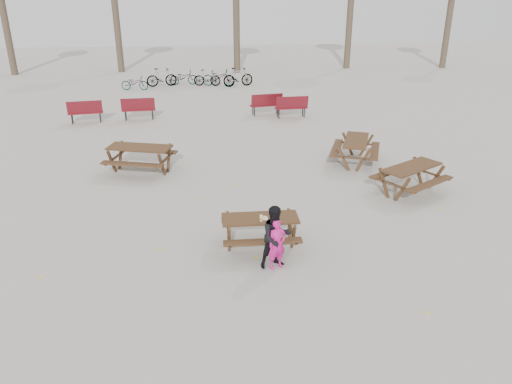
{
  "coord_description": "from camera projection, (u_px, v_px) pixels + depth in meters",
  "views": [
    {
      "loc": [
        -1.13,
        -10.48,
        5.93
      ],
      "look_at": [
        0.0,
        1.0,
        1.0
      ],
      "focal_mm": 35.0,
      "sensor_mm": 36.0,
      "label": 1
    }
  ],
  "objects": [
    {
      "name": "fallen_leaves",
      "position": [
        268.0,
        203.0,
        14.36
      ],
      "size": [
        11.0,
        11.0,
        0.01
      ],
      "primitive_type": null,
      "color": "gold",
      "rests_on": "ground"
    },
    {
      "name": "ground",
      "position": [
        260.0,
        246.0,
        12.02
      ],
      "size": [
        80.0,
        80.0,
        0.0
      ],
      "primitive_type": "plane",
      "color": "gray",
      "rests_on": "ground"
    },
    {
      "name": "bread_roll",
      "position": [
        264.0,
        217.0,
        11.61
      ],
      "size": [
        0.14,
        0.06,
        0.05
      ],
      "primitive_type": "ellipsoid",
      "color": "tan",
      "rests_on": "food_tray"
    },
    {
      "name": "park_bench_row",
      "position": [
        197.0,
        107.0,
        22.87
      ],
      "size": [
        10.88,
        1.37,
        1.03
      ],
      "color": "maroon",
      "rests_on": "ground"
    },
    {
      "name": "food_tray",
      "position": [
        264.0,
        218.0,
        11.63
      ],
      "size": [
        0.18,
        0.11,
        0.03
      ],
      "primitive_type": "cube",
      "color": "white",
      "rests_on": "main_picnic_table"
    },
    {
      "name": "soda_bottle",
      "position": [
        261.0,
        218.0,
        11.51
      ],
      "size": [
        0.07,
        0.07,
        0.17
      ],
      "color": "silver",
      "rests_on": "main_picnic_table"
    },
    {
      "name": "main_picnic_table",
      "position": [
        260.0,
        225.0,
        11.79
      ],
      "size": [
        1.8,
        1.45,
        0.78
      ],
      "color": "#351F13",
      "rests_on": "ground"
    },
    {
      "name": "picnic_table_far",
      "position": [
        355.0,
        151.0,
        17.33
      ],
      "size": [
        2.17,
        2.4,
        0.85
      ],
      "primitive_type": null,
      "rotation": [
        0.0,
        0.0,
        1.22
      ],
      "color": "#351F13",
      "rests_on": "ground"
    },
    {
      "name": "child",
      "position": [
        277.0,
        244.0,
        10.91
      ],
      "size": [
        0.51,
        0.44,
        1.2
      ],
      "primitive_type": "imported",
      "rotation": [
        0.0,
        0.0,
        0.41
      ],
      "color": "#C9197B",
      "rests_on": "ground"
    },
    {
      "name": "picnic_table_east",
      "position": [
        410.0,
        179.0,
        14.9
      ],
      "size": [
        2.5,
        2.37,
        0.84
      ],
      "primitive_type": null,
      "rotation": [
        0.0,
        0.0,
        0.55
      ],
      "color": "#351F13",
      "rests_on": "ground"
    },
    {
      "name": "bicycle_row",
      "position": [
        195.0,
        78.0,
        29.81
      ],
      "size": [
        7.81,
        2.08,
        1.12
      ],
      "color": "black",
      "rests_on": "ground"
    },
    {
      "name": "adult",
      "position": [
        276.0,
        237.0,
        10.92
      ],
      "size": [
        0.84,
        0.74,
        1.46
      ],
      "primitive_type": "imported",
      "rotation": [
        0.0,
        0.0,
        0.3
      ],
      "color": "black",
      "rests_on": "ground"
    },
    {
      "name": "picnic_table_north",
      "position": [
        141.0,
        159.0,
        16.5
      ],
      "size": [
        2.42,
        2.14,
        0.89
      ],
      "primitive_type": null,
      "rotation": [
        0.0,
        0.0,
        -0.27
      ],
      "color": "#351F13",
      "rests_on": "ground"
    }
  ]
}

